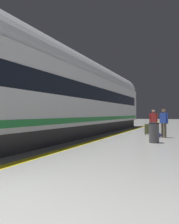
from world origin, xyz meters
The scene contains 8 objects.
safety_line_strip centered at (-0.54, 10.00, 0.00)m, with size 0.36×80.00×0.01m, color yellow.
tactile_edge_band centered at (-0.92, 10.00, 0.00)m, with size 0.73×80.00×0.01m, color slate.
high_speed_train centered at (-2.76, 7.74, 2.50)m, with size 2.94×33.41×4.97m.
passenger_near centered at (2.47, 12.13, 0.94)m, with size 0.47×0.30×1.61m.
duffel_bag_near centered at (2.15, 11.90, 0.15)m, with size 0.44×0.26×0.36m.
passenger_mid centered at (1.71, 13.71, 0.94)m, with size 0.50×0.23×1.61m.
suitcase_mid centered at (1.39, 13.55, 0.36)m, with size 0.42×0.31×1.06m.
waste_bin centered at (2.28, 9.46, 0.46)m, with size 0.46×0.46×0.91m.
Camera 1 is at (3.68, -1.78, 1.31)m, focal length 39.06 mm.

